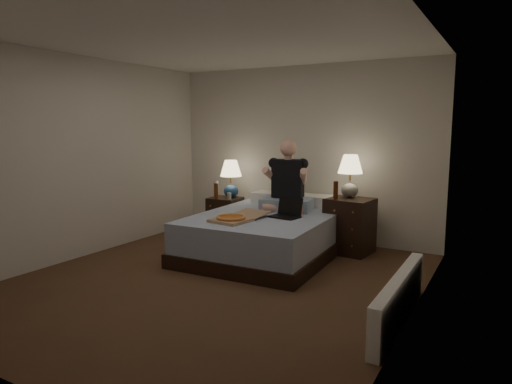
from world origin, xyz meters
The scene contains 18 objects.
floor centered at (0.00, 0.00, 0.00)m, with size 4.00×4.50×0.00m, color brown.
ceiling centered at (0.00, 0.00, 2.50)m, with size 4.00×4.50×0.00m, color white.
wall_back centered at (0.00, 2.25, 1.25)m, with size 4.00×2.50×0.00m, color beige.
wall_left centered at (-2.00, 0.00, 1.25)m, with size 4.50×2.50×0.00m, color beige.
wall_right centered at (2.00, 0.00, 1.25)m, with size 4.50×2.50×0.00m, color beige.
bed centered at (0.01, 1.18, 0.27)m, with size 1.60×2.13×0.53m, color #516CA3.
nightstand_left centered at (-1.04, 1.79, 0.29)m, with size 0.45×0.40×0.58m, color black.
nightstand_right centered at (0.89, 1.80, 0.36)m, with size 0.55×0.49×0.71m, color black.
lamp_left centered at (-0.98, 1.87, 0.86)m, with size 0.32×0.32×0.56m, color navy, non-canonical shape.
lamp_right centered at (0.85, 1.89, 0.99)m, with size 0.32×0.32×0.56m, color gray, non-canonical shape.
water_bottle centered at (-1.17, 1.74, 0.70)m, with size 0.07×0.07×0.25m, color silver.
soda_can centered at (-0.89, 1.67, 0.63)m, with size 0.07×0.07×0.10m, color beige.
beer_bottle_left centered at (-1.09, 1.64, 0.69)m, with size 0.06×0.06×0.23m, color #59280C.
beer_bottle_right centered at (0.73, 1.68, 0.83)m, with size 0.06×0.06×0.23m, color #54220C.
person centered at (0.10, 1.55, 1.00)m, with size 0.66×0.52×0.93m, color black, non-canonical shape.
laptop centered at (0.30, 1.08, 0.65)m, with size 0.34×0.28×0.24m, color black, non-canonical shape.
pizza_box centered at (-0.14, 0.55, 0.57)m, with size 0.40×0.76×0.08m, color tan, non-canonical shape.
radiator centered at (1.93, -0.08, 0.20)m, with size 0.10×1.60×0.40m, color white.
Camera 1 is at (2.68, -3.85, 1.64)m, focal length 32.00 mm.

